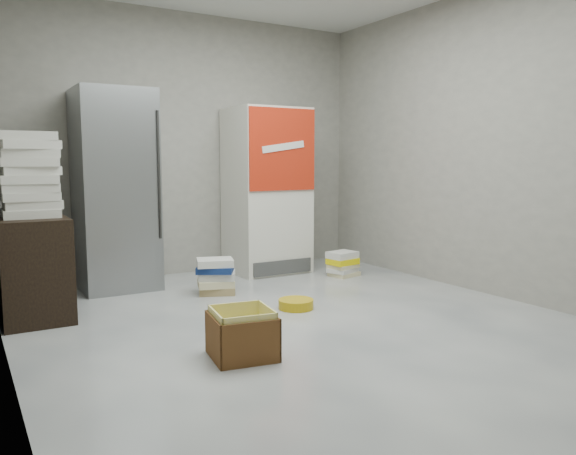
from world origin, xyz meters
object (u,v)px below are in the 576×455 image
at_px(coke_cooler, 267,191).
at_px(phonebook_stack_main, 216,276).
at_px(wood_shelf, 33,268).
at_px(steel_fridge, 115,190).
at_px(cardboard_box, 242,337).

distance_m(coke_cooler, phonebook_stack_main, 1.39).
distance_m(wood_shelf, phonebook_stack_main, 1.57).
xyz_separation_m(steel_fridge, cardboard_box, (0.18, -2.38, -0.82)).
xyz_separation_m(coke_cooler, cardboard_box, (-1.47, -2.37, -0.78)).
distance_m(wood_shelf, cardboard_box, 1.95).
xyz_separation_m(wood_shelf, cardboard_box, (1.01, -1.65, -0.27)).
height_order(coke_cooler, phonebook_stack_main, coke_cooler).
bearing_deg(steel_fridge, coke_cooler, -0.18).
height_order(steel_fridge, cardboard_box, steel_fridge).
bearing_deg(wood_shelf, cardboard_box, -58.42).
height_order(steel_fridge, wood_shelf, steel_fridge).
relative_size(wood_shelf, cardboard_box, 1.82).
bearing_deg(steel_fridge, wood_shelf, -138.69).
xyz_separation_m(steel_fridge, phonebook_stack_main, (0.72, -0.72, -0.78)).
distance_m(phonebook_stack_main, cardboard_box, 1.74).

